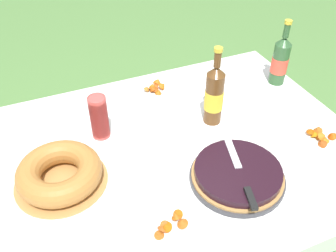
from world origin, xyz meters
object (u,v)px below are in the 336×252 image
(cup_stack, at_px, (99,117))
(snack_plate_right, at_px, (166,228))
(cider_bottle_green, at_px, (280,60))
(snack_plate_left, at_px, (320,137))
(bundt_cake, at_px, (59,173))
(cider_bottle_amber, at_px, (214,95))
(berry_tart, at_px, (237,175))
(serving_knife, at_px, (241,174))
(snack_plate_near, at_px, (154,89))

(cup_stack, relative_size, snack_plate_right, 0.88)
(cider_bottle_green, height_order, snack_plate_left, cider_bottle_green)
(bundt_cake, height_order, cider_bottle_green, cider_bottle_green)
(snack_plate_right, bearing_deg, cup_stack, 96.96)
(snack_plate_right, bearing_deg, cider_bottle_amber, 47.72)
(cup_stack, distance_m, snack_plate_left, 0.89)
(berry_tart, xyz_separation_m, snack_plate_right, (-0.32, -0.10, -0.02))
(berry_tart, relative_size, cider_bottle_amber, 0.98)
(snack_plate_left, bearing_deg, berry_tart, -172.21)
(snack_plate_left, bearing_deg, serving_knife, -168.69)
(bundt_cake, relative_size, snack_plate_left, 1.73)
(cider_bottle_amber, relative_size, snack_plate_near, 1.69)
(cup_stack, distance_m, snack_plate_right, 0.54)
(snack_plate_near, relative_size, snack_plate_right, 0.96)
(serving_knife, xyz_separation_m, cider_bottle_green, (0.53, 0.51, 0.06))
(snack_plate_left, bearing_deg, snack_plate_near, 129.96)
(serving_knife, relative_size, cup_stack, 1.94)
(cup_stack, height_order, cider_bottle_green, cider_bottle_green)
(cup_stack, relative_size, cider_bottle_amber, 0.55)
(berry_tart, height_order, serving_knife, serving_knife)
(bundt_cake, bearing_deg, serving_knife, -25.02)
(serving_knife, bearing_deg, bundt_cake, 80.62)
(berry_tart, height_order, cider_bottle_green, cider_bottle_green)
(serving_knife, bearing_deg, cider_bottle_amber, 1.98)
(bundt_cake, distance_m, snack_plate_left, 1.02)
(snack_plate_near, xyz_separation_m, snack_plate_right, (-0.25, -0.74, -0.00))
(cider_bottle_green, distance_m, snack_plate_right, 1.02)
(berry_tart, distance_m, cup_stack, 0.58)
(berry_tart, distance_m, snack_plate_right, 0.33)
(berry_tart, distance_m, bundt_cake, 0.63)
(berry_tart, relative_size, snack_plate_right, 1.59)
(cider_bottle_green, bearing_deg, cup_stack, -176.44)
(serving_knife, height_order, cup_stack, cup_stack)
(cup_stack, bearing_deg, cider_bottle_green, 3.56)
(berry_tart, height_order, bundt_cake, bundt_cake)
(serving_knife, relative_size, bundt_cake, 1.12)
(serving_knife, height_order, snack_plate_left, serving_knife)
(berry_tart, xyz_separation_m, snack_plate_left, (0.42, 0.06, -0.01))
(cider_bottle_green, xyz_separation_m, cider_bottle_amber, (-0.44, -0.15, 0.01))
(cider_bottle_green, bearing_deg, cider_bottle_amber, -161.35)
(cider_bottle_green, bearing_deg, snack_plate_right, -144.97)
(berry_tart, height_order, cup_stack, cup_stack)
(berry_tart, bearing_deg, snack_plate_left, 7.79)
(bundt_cake, bearing_deg, cider_bottle_green, 12.70)
(serving_knife, bearing_deg, snack_plate_near, 20.85)
(serving_knife, bearing_deg, berry_tart, -0.00)
(snack_plate_near, relative_size, snack_plate_left, 1.08)
(serving_knife, height_order, cider_bottle_green, cider_bottle_green)
(serving_knife, distance_m, cider_bottle_amber, 0.38)
(bundt_cake, relative_size, snack_plate_right, 1.54)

